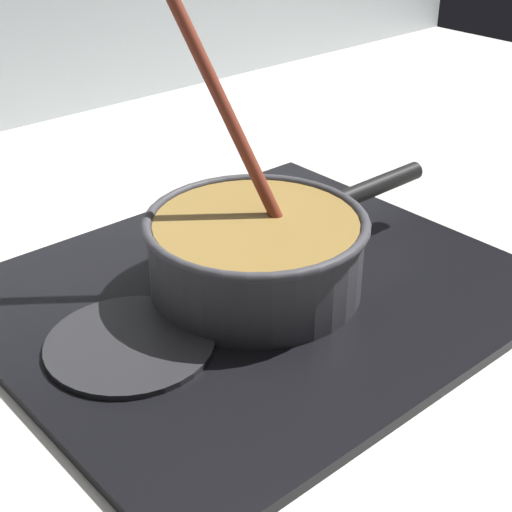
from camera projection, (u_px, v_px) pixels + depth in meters
ground at (334, 340)px, 0.81m from camera, size 2.40×1.60×0.04m
hob_plate at (256, 293)px, 0.85m from camera, size 0.56×0.48×0.01m
burner_ring at (256, 285)px, 0.84m from camera, size 0.20×0.20×0.01m
spare_burner at (130, 344)px, 0.75m from camera, size 0.17×0.17×0.01m
cooking_pan at (257, 251)px, 0.82m from camera, size 0.39×0.24×0.31m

